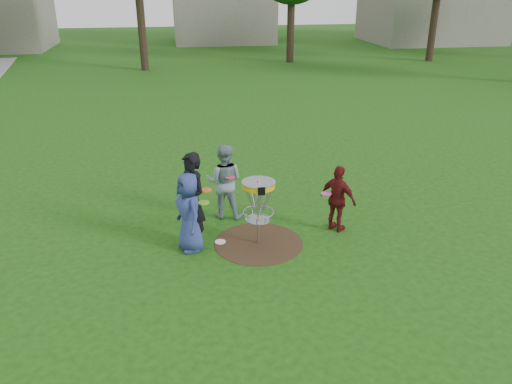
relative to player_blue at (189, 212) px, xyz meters
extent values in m
plane|color=#19470F|center=(1.35, -0.01, -0.80)|extent=(100.00, 100.00, 0.00)
cylinder|color=#47331E|center=(1.35, -0.01, -0.80)|extent=(1.80, 1.80, 0.01)
imported|color=navy|center=(0.00, 0.00, 0.00)|extent=(0.74, 0.90, 1.60)
imported|color=black|center=(0.07, 0.15, 0.17)|extent=(0.75, 0.84, 1.93)
imported|color=gray|center=(0.82, 1.35, 0.05)|extent=(0.96, 0.83, 1.69)
imported|color=#5B1414|center=(3.08, 0.29, -0.08)|extent=(0.80, 0.88, 1.44)
cylinder|color=white|center=(0.59, 0.15, -0.79)|extent=(0.22, 0.22, 0.02)
cylinder|color=#9EA0A5|center=(1.35, -0.01, -0.11)|extent=(0.05, 0.05, 1.38)
cylinder|color=#F1A70C|center=(1.35, -0.01, 0.48)|extent=(0.64, 0.64, 0.10)
cylinder|color=#9EA0A5|center=(1.35, -0.01, 0.54)|extent=(0.66, 0.66, 0.01)
cube|color=black|center=(1.35, -0.33, 0.48)|extent=(0.14, 0.02, 0.16)
torus|color=#9EA0A5|center=(1.35, -0.01, -0.10)|extent=(0.62, 0.62, 0.02)
torus|color=#9EA0A5|center=(1.35, -0.01, -0.26)|extent=(0.50, 0.50, 0.02)
cylinder|color=#9EA0A5|center=(1.35, -0.01, -0.27)|extent=(0.44, 0.44, 0.01)
cylinder|color=#72DA18|center=(0.28, 0.00, 0.18)|extent=(0.22, 0.22, 0.02)
cylinder|color=#F75A14|center=(0.35, 0.12, 0.39)|extent=(0.22, 0.22, 0.02)
cylinder|color=#DA394D|center=(0.92, 1.08, 0.24)|extent=(0.22, 0.22, 0.02)
cylinder|color=#E13BAE|center=(2.80, 0.24, 0.08)|extent=(0.22, 0.22, 0.02)
cylinder|color=#38281C|center=(-1.65, 21.49, 1.51)|extent=(0.46, 0.46, 4.62)
cylinder|color=#38281C|center=(7.35, 22.99, 1.09)|extent=(0.46, 0.46, 3.78)
cylinder|color=#38281C|center=(16.35, 21.99, 1.30)|extent=(0.46, 0.46, 4.20)
cube|color=gray|center=(4.35, 34.99, 1.70)|extent=(8.00, 7.00, 5.00)
cube|color=gray|center=(21.35, 31.99, 2.20)|extent=(10.00, 8.00, 6.00)
camera|label=1|loc=(-0.17, -8.74, 4.14)|focal=35.00mm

